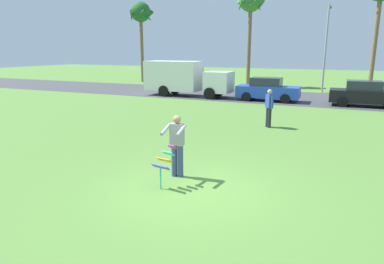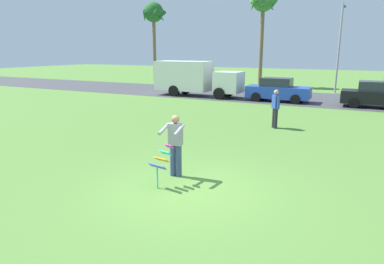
{
  "view_description": "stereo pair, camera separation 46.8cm",
  "coord_description": "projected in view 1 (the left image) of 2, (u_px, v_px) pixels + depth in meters",
  "views": [
    {
      "loc": [
        3.32,
        -7.37,
        3.43
      ],
      "look_at": [
        -0.73,
        1.74,
        1.05
      ],
      "focal_mm": 32.21,
      "sensor_mm": 36.0,
      "label": 1
    },
    {
      "loc": [
        3.74,
        -7.17,
        3.43
      ],
      "look_at": [
        -0.73,
        1.74,
        1.05
      ],
      "focal_mm": 32.21,
      "sensor_mm": 36.0,
      "label": 2
    }
  ],
  "objects": [
    {
      "name": "ground_plane",
      "position": [
        190.0,
        190.0,
        8.66
      ],
      "size": [
        120.0,
        120.0,
        0.0
      ],
      "primitive_type": "plane",
      "color": "#568438"
    },
    {
      "name": "road_strip",
      "position": [
        295.0,
        98.0,
        25.39
      ],
      "size": [
        120.0,
        8.0,
        0.01
      ],
      "primitive_type": "cube",
      "color": "#424247",
      "rests_on": "ground"
    },
    {
      "name": "person_kite_flyer",
      "position": [
        177.0,
        143.0,
        9.37
      ],
      "size": [
        0.57,
        0.68,
        1.73
      ],
      "color": "#384772",
      "rests_on": "ground"
    },
    {
      "name": "kite_held",
      "position": [
        164.0,
        161.0,
        8.7
      ],
      "size": [
        0.53,
        0.68,
        1.06
      ],
      "color": "#D83399",
      "rests_on": "ground"
    },
    {
      "name": "parked_truck_white_box",
      "position": [
        183.0,
        77.0,
        26.09
      ],
      "size": [
        6.71,
        2.14,
        2.62
      ],
      "color": "silver",
      "rests_on": "ground"
    },
    {
      "name": "parked_car_blue",
      "position": [
        268.0,
        90.0,
        23.69
      ],
      "size": [
        4.22,
        1.87,
        1.6
      ],
      "color": "#2347B7",
      "rests_on": "ground"
    },
    {
      "name": "parked_car_black",
      "position": [
        365.0,
        94.0,
        21.3
      ],
      "size": [
        4.23,
        1.9,
        1.6
      ],
      "color": "black",
      "rests_on": "ground"
    },
    {
      "name": "palm_tree_left_near",
      "position": [
        141.0,
        15.0,
        36.58
      ],
      "size": [
        2.58,
        2.71,
        8.43
      ],
      "color": "brown",
      "rests_on": "ground"
    },
    {
      "name": "palm_tree_right_near",
      "position": [
        251.0,
        5.0,
        32.01
      ],
      "size": [
        2.58,
        2.71,
        8.97
      ],
      "color": "brown",
      "rests_on": "ground"
    },
    {
      "name": "streetlight_pole",
      "position": [
        326.0,
        43.0,
        27.97
      ],
      "size": [
        0.24,
        1.65,
        7.0
      ],
      "color": "#9E9EA3",
      "rests_on": "ground"
    },
    {
      "name": "person_walker_near",
      "position": [
        269.0,
        107.0,
        15.51
      ],
      "size": [
        0.4,
        0.46,
        1.73
      ],
      "color": "#26262B",
      "rests_on": "ground"
    }
  ]
}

